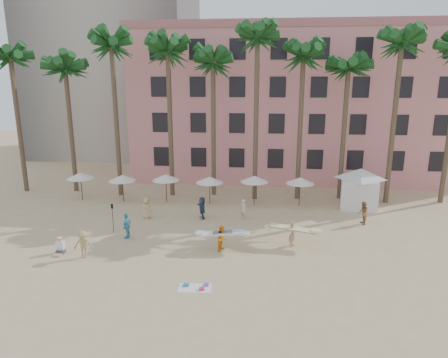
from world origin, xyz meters
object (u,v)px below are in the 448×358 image
carrier_yellow (293,232)px  carrier_white (222,237)px  pink_hotel (292,105)px  cabana (360,185)px

carrier_yellow → carrier_white: (-4.63, -1.12, -0.09)m
pink_hotel → carrier_white: size_ratio=11.96×
carrier_yellow → cabana: bearing=54.9°
cabana → carrier_white: cabana is taller
cabana → pink_hotel: bearing=111.2°
cabana → carrier_yellow: cabana is taller
pink_hotel → carrier_white: pink_hotel is taller
cabana → carrier_yellow: (-6.35, -9.04, -1.05)m
cabana → carrier_yellow: size_ratio=1.66×
pink_hotel → cabana: (5.13, -13.24, -5.93)m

